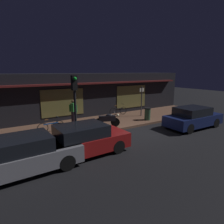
{
  "coord_description": "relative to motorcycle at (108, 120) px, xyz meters",
  "views": [
    {
      "loc": [
        -7.7,
        -8.92,
        3.79
      ],
      "look_at": [
        -0.54,
        2.4,
        0.95
      ],
      "focal_mm": 31.06,
      "sensor_mm": 36.0,
      "label": 1
    }
  ],
  "objects": [
    {
      "name": "sign_post",
      "position": [
        4.03,
        1.32,
        0.86
      ],
      "size": [
        0.44,
        0.09,
        2.4
      ],
      "color": "#47474C",
      "rests_on": "sidewalk_slab"
    },
    {
      "name": "motorcycle",
      "position": [
        0.0,
        0.0,
        0.0
      ],
      "size": [
        1.61,
        0.85,
        0.97
      ],
      "color": "black",
      "rests_on": "sidewalk_slab"
    },
    {
      "name": "sidewalk_slab",
      "position": [
        1.32,
        1.28,
        -0.57
      ],
      "size": [
        18.0,
        4.0,
        0.15
      ],
      "primitive_type": "cube",
      "color": "brown",
      "rests_on": "ground_plane"
    },
    {
      "name": "parked_car_across",
      "position": [
        5.07,
        -2.79,
        0.06
      ],
      "size": [
        4.14,
        1.87,
        1.42
      ],
      "color": "black",
      "rests_on": "ground_plane"
    },
    {
      "name": "bicycle_parked",
      "position": [
        2.59,
        2.57,
        -0.14
      ],
      "size": [
        1.66,
        0.42,
        0.91
      ],
      "color": "black",
      "rests_on": "sidewalk_slab"
    },
    {
      "name": "parked_car_far",
      "position": [
        -2.99,
        -2.84,
        0.06
      ],
      "size": [
        4.15,
        1.87,
        1.42
      ],
      "color": "black",
      "rests_on": "ground_plane"
    },
    {
      "name": "bicycle_extra",
      "position": [
        -3.49,
        0.82,
        -0.14
      ],
      "size": [
        1.66,
        0.42,
        0.91
      ],
      "color": "black",
      "rests_on": "sidewalk_slab"
    },
    {
      "name": "storefront_building",
      "position": [
        1.32,
        4.67,
        1.16
      ],
      "size": [
        18.0,
        3.3,
        3.6
      ],
      "color": "black",
      "rests_on": "ground_plane"
    },
    {
      "name": "ground_plane",
      "position": [
        1.32,
        -1.72,
        -0.65
      ],
      "size": [
        60.0,
        60.0,
        0.0
      ],
      "primitive_type": "plane",
      "color": "black"
    },
    {
      "name": "parked_car_near",
      "position": [
        -5.57,
        -3.12,
        0.06
      ],
      "size": [
        4.16,
        1.9,
        1.42
      ],
      "color": "black",
      "rests_on": "ground_plane"
    },
    {
      "name": "trash_bin",
      "position": [
        3.53,
        -0.0,
        -0.03
      ],
      "size": [
        0.48,
        0.48,
        0.93
      ],
      "color": "#2D4C33",
      "rests_on": "sidewalk_slab"
    },
    {
      "name": "person_photographer",
      "position": [
        -1.55,
        2.11,
        0.38
      ],
      "size": [
        0.48,
        0.51,
        1.67
      ],
      "color": "#28232D",
      "rests_on": "sidewalk_slab"
    },
    {
      "name": "traffic_light_pole",
      "position": [
        -3.0,
        -1.98,
        1.83
      ],
      "size": [
        0.24,
        0.33,
        3.6
      ],
      "color": "black",
      "rests_on": "ground_plane"
    }
  ]
}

